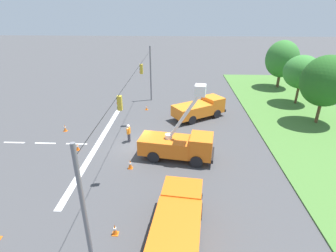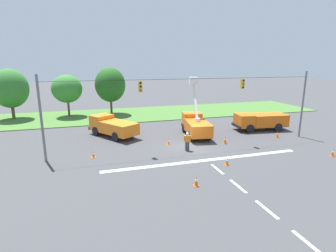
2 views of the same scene
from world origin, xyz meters
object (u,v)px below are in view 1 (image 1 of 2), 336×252
object	(u,v)px
utility_truck_bucket_lift	(179,144)
traffic_cone_lane_edge_b	(115,229)
traffic_cone_mid_right	(154,134)
traffic_cone_foreground_left	(147,108)
road_worker	(129,132)
traffic_cone_foreground_right	(65,128)
tree_far_west	(282,59)
traffic_cone_far_left	(77,147)
tree_west	(302,72)
utility_truck_support_far	(178,224)
traffic_cone_lane_edge_a	(130,164)
utility_truck_support_near	(200,108)
tree_centre	(326,81)

from	to	relation	value
utility_truck_bucket_lift	traffic_cone_lane_edge_b	bearing A→B (deg)	-22.78
traffic_cone_mid_right	traffic_cone_foreground_left	bearing A→B (deg)	-167.61
road_worker	traffic_cone_foreground_right	xyz separation A→B (m)	(-2.02, -7.01, -0.65)
tree_far_west	traffic_cone_foreground_left	distance (m)	22.65
traffic_cone_lane_edge_b	traffic_cone_far_left	size ratio (longest dim) A/B	1.02
traffic_cone_mid_right	traffic_cone_far_left	xyz separation A→B (m)	(2.93, -6.56, 0.06)
tree_west	tree_far_west	bearing A→B (deg)	178.93
tree_west	traffic_cone_mid_right	bearing A→B (deg)	-59.42
tree_far_west	utility_truck_support_far	world-z (taller)	tree_far_west
utility_truck_support_far	traffic_cone_foreground_left	xyz separation A→B (m)	(-19.84, -4.09, -0.92)
road_worker	traffic_cone_lane_edge_b	distance (m)	11.17
traffic_cone_lane_edge_a	utility_truck_support_near	bearing A→B (deg)	150.21
utility_truck_support_near	tree_west	bearing A→B (deg)	112.47
utility_truck_support_near	traffic_cone_foreground_right	distance (m)	14.70
tree_far_west	traffic_cone_lane_edge_b	bearing A→B (deg)	-32.04
tree_far_west	tree_centre	distance (m)	13.92
tree_west	traffic_cone_far_left	world-z (taller)	tree_west
tree_centre	traffic_cone_lane_edge_b	distance (m)	25.11
tree_centre	utility_truck_bucket_lift	size ratio (longest dim) A/B	1.14
tree_west	traffic_cone_lane_edge_b	xyz separation A→B (m)	(22.70, -18.80, -3.87)
utility_truck_bucket_lift	road_worker	size ratio (longest dim) A/B	3.65
traffic_cone_foreground_right	tree_west	bearing A→B (deg)	109.55
tree_centre	road_worker	distance (m)	20.78
tree_centre	traffic_cone_far_left	size ratio (longest dim) A/B	10.72
tree_centre	traffic_cone_foreground_right	world-z (taller)	tree_centre
traffic_cone_foreground_right	traffic_cone_lane_edge_b	bearing A→B (deg)	32.10
tree_west	road_worker	xyz separation A→B (m)	(11.62, -20.01, -3.22)
traffic_cone_far_left	utility_truck_support_far	bearing A→B (deg)	43.43
tree_far_west	traffic_cone_foreground_left	bearing A→B (deg)	-61.32
traffic_cone_mid_right	traffic_cone_far_left	bearing A→B (deg)	-65.95
traffic_cone_lane_edge_a	traffic_cone_lane_edge_b	xyz separation A→B (m)	(6.60, 0.31, -0.05)
traffic_cone_far_left	traffic_cone_foreground_right	bearing A→B (deg)	-144.76
tree_west	utility_truck_bucket_lift	size ratio (longest dim) A/B	0.98
traffic_cone_lane_edge_b	utility_truck_support_far	bearing A→B (deg)	85.83
tree_centre	utility_truck_bucket_lift	world-z (taller)	tree_centre
utility_truck_bucket_lift	traffic_cone_foreground_right	distance (m)	12.69
traffic_cone_mid_right	traffic_cone_far_left	world-z (taller)	traffic_cone_far_left
road_worker	traffic_cone_mid_right	xyz separation A→B (m)	(-1.12, 2.25, -0.72)
utility_truck_support_near	traffic_cone_foreground_right	bearing A→B (deg)	-73.24
traffic_cone_lane_edge_b	utility_truck_support_near	bearing A→B (deg)	161.40
utility_truck_support_near	road_worker	bearing A→B (deg)	-48.39
traffic_cone_lane_edge_a	traffic_cone_foreground_right	bearing A→B (deg)	-129.41
traffic_cone_foreground_right	traffic_cone_far_left	bearing A→B (deg)	35.24
tree_centre	traffic_cone_lane_edge_b	xyz separation A→B (m)	(16.35, -18.55, -4.36)
traffic_cone_lane_edge_a	utility_truck_bucket_lift	bearing A→B (deg)	114.16
tree_far_west	road_worker	xyz separation A→B (m)	(19.18, -20.15, -3.48)
tree_centre	traffic_cone_lane_edge_a	distance (m)	21.66
utility_truck_support_near	traffic_cone_lane_edge_b	size ratio (longest dim) A/B	9.13
utility_truck_bucket_lift	traffic_cone_lane_edge_a	xyz separation A→B (m)	(1.70, -3.80, -0.97)
utility_truck_bucket_lift	traffic_cone_lane_edge_a	size ratio (longest dim) A/B	8.23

